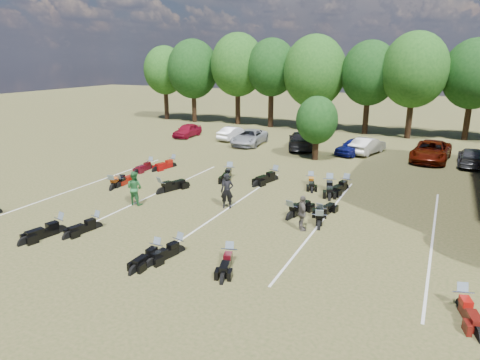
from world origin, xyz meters
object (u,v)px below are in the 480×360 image
Objects in this scene: person_green at (135,188)px; motorcycle_7 at (120,187)px; person_grey at (302,213)px; motorcycle_3 at (157,257)px; car_0 at (187,130)px; person_black at (227,191)px; car_4 at (354,147)px; motorcycle_14 at (150,169)px.

person_green is 3.80m from motorcycle_7.
person_grey is 0.83× the size of motorcycle_3.
motorcycle_3 is at bearing 108.21° from person_grey.
car_0 is 26.83m from motorcycle_3.
person_black is at bearing -162.14° from person_green.
person_black reaches higher than car_4.
person_grey is at bearing 48.77° from motorcycle_3.
person_black is 4.69m from person_grey.
person_green is 7.81m from motorcycle_14.
car_0 is 1.94× the size of motorcycle_7.
motorcycle_3 is at bearing -77.70° from car_4.
car_4 reaches higher than motorcycle_14.
car_0 is 2.08× the size of person_green.
motorcycle_14 is at bearing -117.20° from car_4.
person_grey is at bearing -178.81° from person_green.
person_black is 7.83m from motorcycle_7.
person_green is 0.93× the size of motorcycle_7.
car_4 is 17.20m from person_grey.
person_black is 1.00× the size of person_green.
motorcycle_14 is at bearing -71.72° from car_0.
person_grey is (4.53, -1.22, -0.09)m from person_black.
motorcycle_7 is at bearing -37.55° from person_green.
person_black reaches higher than motorcycle_14.
person_grey is 14.69m from motorcycle_14.
person_green reaches higher than car_0.
motorcycle_7 is (-2.99, 2.15, -0.93)m from person_green.
car_0 is 20.38m from person_green.
motorcycle_3 is (-3.36, -22.37, -0.67)m from car_4.
motorcycle_14 is (4.44, -11.92, -0.66)m from car_0.
person_black is at bearing -54.00° from car_0.
person_black reaches higher than person_grey.
motorcycle_3 is 10.45m from motorcycle_7.
person_grey is 6.88m from motorcycle_3.
person_black reaches higher than car_0.
car_0 is 17.29m from motorcycle_7.
car_0 is 2.30× the size of person_grey.
motorcycle_7 is at bearing 153.69° from person_black.
person_grey is at bearing 165.36° from motorcycle_7.
motorcycle_14 is (-1.03, 4.47, 0.00)m from motorcycle_7.
motorcycle_14 is (-8.79, 4.92, -0.94)m from person_black.
car_0 is 16.73m from car_4.
person_grey is at bearing -24.86° from motorcycle_14.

